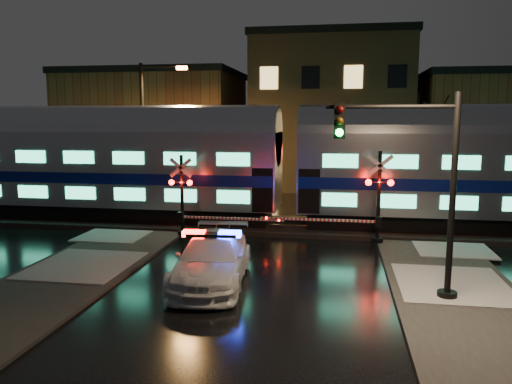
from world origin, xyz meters
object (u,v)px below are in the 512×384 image
at_px(crossing_signal_left, 189,204).
at_px(streetlight, 148,126).
at_px(police_car, 212,259).
at_px(crossing_signal_right, 370,207).
at_px(traffic_light, 418,192).

xyz_separation_m(crossing_signal_left, streetlight, (-4.56, 6.70, 3.45)).
distance_m(crossing_signal_left, streetlight, 8.81).
xyz_separation_m(police_car, crossing_signal_right, (5.52, 6.08, 0.89)).
xyz_separation_m(police_car, crossing_signal_left, (-2.65, 6.07, 0.77)).
relative_size(crossing_signal_right, traffic_light, 0.93).
bearing_deg(crossing_signal_left, police_car, -66.40).
distance_m(police_car, streetlight, 15.26).
xyz_separation_m(police_car, streetlight, (-7.22, 12.77, 4.22)).
distance_m(crossing_signal_right, traffic_light, 6.90).
xyz_separation_m(crossing_signal_left, traffic_light, (9.14, -6.62, 1.75)).
relative_size(crossing_signal_right, streetlight, 0.67).
bearing_deg(crossing_signal_right, police_car, -132.24).
bearing_deg(crossing_signal_right, streetlight, 152.27).
relative_size(police_car, crossing_signal_right, 0.99).
bearing_deg(streetlight, crossing_signal_left, -55.74).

